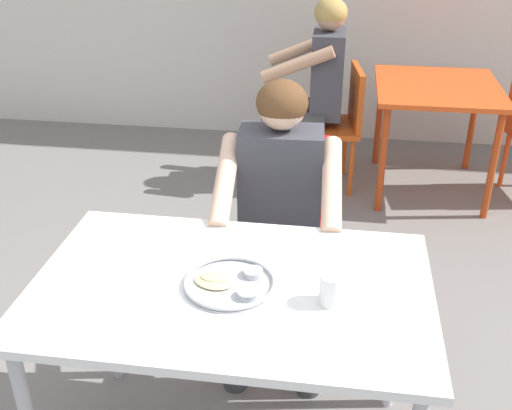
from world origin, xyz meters
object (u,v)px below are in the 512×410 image
patron_background (313,77)px  chair_red_left (338,119)px  drinking_cup (332,289)px  diner_foreground (279,201)px  thali_tray (230,283)px  table_background_red (436,99)px  table_foreground (231,304)px  chair_foreground (282,219)px

patron_background → chair_red_left: bearing=-11.3°
drinking_cup → chair_red_left: size_ratio=0.12×
drinking_cup → diner_foreground: size_ratio=0.08×
thali_tray → table_background_red: 2.56m
table_foreground → patron_background: size_ratio=1.00×
patron_background → chair_foreground: bearing=-91.4°
thali_tray → drinking_cup: size_ratio=2.92×
thali_tray → table_background_red: size_ratio=0.33×
table_background_red → chair_red_left: 0.63m
chair_red_left → patron_background: patron_background is taller
table_background_red → chair_red_left: chair_red_left is taller
table_background_red → patron_background: bearing=-179.9°
thali_tray → patron_background: (0.10, 2.39, -0.03)m
thali_tray → chair_red_left: (0.28, 2.36, -0.29)m
drinking_cup → table_background_red: 2.51m
diner_foreground → chair_red_left: (0.20, 1.69, -0.24)m
thali_tray → drinking_cup: 0.32m
chair_foreground → chair_red_left: chair_foreground is taller
table_foreground → chair_foreground: chair_foreground is taller
table_foreground → thali_tray: (0.00, -0.01, 0.09)m
diner_foreground → patron_background: (0.03, 1.72, 0.02)m
diner_foreground → chair_foreground: bearing=92.2°
thali_tray → patron_background: size_ratio=0.23×
thali_tray → diner_foreground: diner_foreground is taller
thali_tray → table_background_red: thali_tray is taller
table_foreground → diner_foreground: size_ratio=1.04×
table_foreground → chair_foreground: size_ratio=1.43×
table_foreground → chair_red_left: (0.28, 2.35, -0.20)m
thali_tray → patron_background: patron_background is taller
drinking_cup → table_foreground: bearing=170.0°
table_foreground → thali_tray: thali_tray is taller
drinking_cup → chair_red_left: drinking_cup is taller
chair_foreground → patron_background: bearing=88.6°
drinking_cup → chair_foreground: size_ratio=0.11×
table_foreground → chair_red_left: bearing=83.2°
drinking_cup → chair_foreground: chair_foreground is taller
patron_background → drinking_cup: bearing=-85.1°
table_foreground → diner_foreground: diner_foreground is taller
thali_tray → table_background_red: bearing=69.6°
chair_red_left → table_foreground: bearing=-96.8°
thali_tray → chair_red_left: chair_red_left is taller
table_foreground → thali_tray: 0.09m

